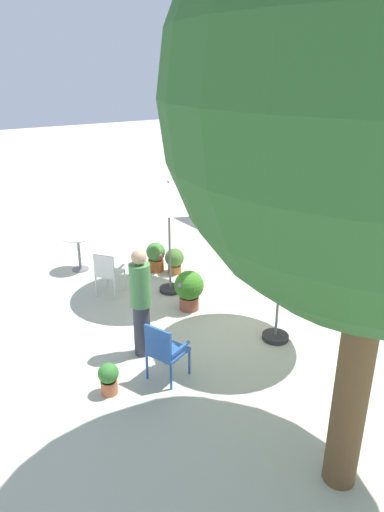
% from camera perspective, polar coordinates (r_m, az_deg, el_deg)
% --- Properties ---
extents(ground_plane, '(60.00, 60.00, 0.00)m').
position_cam_1_polar(ground_plane, '(9.05, 0.69, -5.60)').
color(ground_plane, beige).
extents(villa_facade, '(10.08, 0.30, 4.93)m').
position_cam_1_polar(villa_facade, '(11.57, 21.12, 11.98)').
color(villa_facade, white).
rests_on(villa_facade, ground).
extents(patio_umbrella_0, '(2.23, 2.23, 2.28)m').
position_cam_1_polar(patio_umbrella_0, '(8.77, -2.88, 7.76)').
color(patio_umbrella_0, '#2D2D2D').
rests_on(patio_umbrella_0, ground).
extents(patio_umbrella_1, '(2.31, 2.31, 2.48)m').
position_cam_1_polar(patio_umbrella_1, '(7.12, 11.28, 5.31)').
color(patio_umbrella_1, '#2D2D2D').
rests_on(patio_umbrella_1, ground).
extents(cafe_table_0, '(0.66, 0.66, 0.78)m').
position_cam_1_polar(cafe_table_0, '(10.53, -13.68, 1.04)').
color(cafe_table_0, white).
rests_on(cafe_table_0, ground).
extents(patio_chair_0, '(0.63, 0.63, 0.90)m').
position_cam_1_polar(patio_chair_0, '(9.21, -10.24, -1.84)').
color(patio_chair_0, silver).
rests_on(patio_chair_0, ground).
extents(patio_chair_1, '(0.61, 0.62, 0.90)m').
position_cam_1_polar(patio_chair_1, '(6.72, -3.42, -11.25)').
color(patio_chair_1, '#25519F').
rests_on(patio_chair_1, ground).
extents(potted_plant_0, '(0.29, 0.29, 0.47)m').
position_cam_1_polar(potted_plant_0, '(6.70, -10.14, -14.40)').
color(potted_plant_0, '#BF6540').
rests_on(potted_plant_0, ground).
extents(potted_plant_1, '(0.42, 0.42, 0.57)m').
position_cam_1_polar(potted_plant_1, '(10.17, -2.15, -0.47)').
color(potted_plant_1, '#A05B2B').
rests_on(potted_plant_1, ground).
extents(potted_plant_2, '(0.44, 0.42, 0.65)m').
position_cam_1_polar(potted_plant_2, '(10.29, -4.44, 0.03)').
color(potted_plant_2, '#A25429').
rests_on(potted_plant_2, ground).
extents(potted_plant_3, '(0.55, 0.55, 0.76)m').
position_cam_1_polar(potted_plant_3, '(8.61, -0.37, -3.96)').
color(potted_plant_3, brown).
rests_on(potted_plant_3, ground).
extents(standing_person, '(0.45, 0.45, 1.76)m').
position_cam_1_polar(standing_person, '(7.13, -6.26, -5.55)').
color(standing_person, '#33333D').
rests_on(standing_person, ground).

